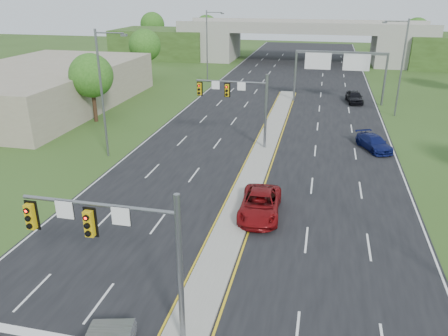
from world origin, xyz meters
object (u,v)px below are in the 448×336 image
car_far_b (374,143)px  car_far_c (354,97)px  overpass (302,44)px  signal_mast_far (241,98)px  car_far_a (260,204)px  sign_gantry (339,63)px  signal_mast_near (124,241)px

car_far_b → car_far_c: (-0.92, 18.61, 0.11)m
overpass → signal_mast_far: bearing=-92.4°
signal_mast_far → car_far_a: 14.07m
sign_gantry → overpass: bearing=100.8°
car_far_a → overpass: bearing=88.4°
signal_mast_far → car_far_b: 13.08m
signal_mast_near → car_far_c: (11.34, 45.73, -3.93)m
signal_mast_far → car_far_a: (3.76, -12.97, -3.93)m
signal_mast_near → overpass: (2.26, 80.07, -1.17)m
signal_mast_near → signal_mast_far: (0.00, 25.00, 0.00)m
overpass → sign_gantry: bearing=-79.2°
sign_gantry → car_far_c: (2.40, 0.74, -4.44)m
signal_mast_near → car_far_c: size_ratio=1.53×
signal_mast_near → sign_gantry: size_ratio=0.60×
sign_gantry → overpass: (-6.68, 35.08, -1.69)m
signal_mast_near → overpass: 80.11m
signal_mast_near → car_far_a: bearing=72.6°
signal_mast_near → car_far_c: signal_mast_near is taller
signal_mast_far → car_far_c: size_ratio=1.53×
car_far_b → signal_mast_far: bearing=165.1°
car_far_a → car_far_b: car_far_a is taller
overpass → car_far_a: bearing=-88.7°
car_far_c → sign_gantry: bearing=-170.2°
signal_mast_near → car_far_b: 30.04m
sign_gantry → car_far_a: 33.67m
sign_gantry → car_far_b: (3.32, -17.87, -4.55)m
signal_mast_near → signal_mast_far: bearing=90.0°
signal_mast_far → car_far_a: signal_mast_far is taller
signal_mast_near → car_far_b: signal_mast_near is taller
signal_mast_near → car_far_a: signal_mast_near is taller
signal_mast_near → car_far_c: 47.28m
sign_gantry → overpass: 35.75m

